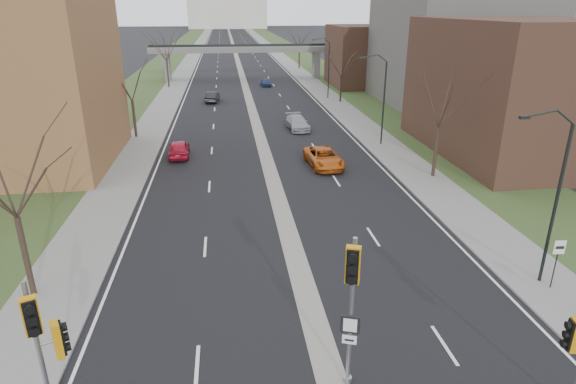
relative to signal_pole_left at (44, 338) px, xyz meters
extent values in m
cube|color=black|center=(9.17, 150.42, -3.66)|extent=(20.00, 600.00, 0.01)
cube|color=gray|center=(9.17, 150.42, -3.66)|extent=(1.20, 600.00, 0.02)
cube|color=gray|center=(21.17, 150.42, -3.60)|extent=(4.00, 600.00, 0.12)
cube|color=gray|center=(-2.83, 150.42, -3.60)|extent=(4.00, 600.00, 0.12)
cube|color=#324821|center=(27.17, 150.42, -3.61)|extent=(8.00, 600.00, 0.10)
cube|color=#324821|center=(-8.83, 150.42, -3.61)|extent=(8.00, 600.00, 0.10)
cube|color=#452920|center=(33.17, 28.42, 2.34)|extent=(16.00, 20.00, 12.00)
cube|color=#5A5852|center=(37.17, 52.42, 3.84)|extent=(18.00, 22.00, 15.00)
cube|color=#452920|center=(31.17, 70.42, 1.34)|extent=(14.00, 14.00, 10.00)
cube|color=slate|center=(-4.83, 80.42, -1.16)|extent=(1.20, 2.50, 5.00)
cube|color=slate|center=(23.17, 80.42, -1.16)|extent=(1.20, 2.50, 5.00)
cube|color=slate|center=(9.17, 80.42, 1.84)|extent=(34.00, 3.00, 1.00)
cube|color=black|center=(9.17, 80.42, 2.54)|extent=(34.00, 0.15, 0.50)
cube|color=silver|center=(9.17, 320.42, 6.34)|extent=(48.00, 42.00, 20.00)
cylinder|color=black|center=(20.97, 6.42, 0.46)|extent=(0.16, 0.16, 8.00)
cube|color=black|center=(18.67, 6.42, 4.81)|extent=(0.45, 0.18, 0.14)
cylinder|color=black|center=(20.97, 32.42, 0.46)|extent=(0.16, 0.16, 8.00)
cube|color=black|center=(18.67, 32.42, 4.81)|extent=(0.45, 0.18, 0.14)
cylinder|color=black|center=(20.97, 58.42, 0.46)|extent=(0.16, 0.16, 8.00)
cube|color=black|center=(18.67, 58.42, 4.81)|extent=(0.45, 0.18, 0.14)
cylinder|color=#382B21|center=(-3.83, 8.42, -1.54)|extent=(0.28, 0.28, 4.00)
cylinder|color=#382B21|center=(-3.83, 38.42, -1.67)|extent=(0.28, 0.28, 3.75)
cylinder|color=#382B21|center=(-3.83, 72.42, -1.42)|extent=(0.28, 0.28, 4.25)
cylinder|color=#382B21|center=(22.17, 22.42, -1.54)|extent=(0.28, 0.28, 4.00)
cylinder|color=#382B21|center=(22.17, 55.42, -1.79)|extent=(0.28, 0.28, 3.50)
cylinder|color=#382B21|center=(22.17, 95.42, -1.42)|extent=(0.28, 0.28, 4.25)
cylinder|color=gray|center=(-0.27, 0.10, -0.86)|extent=(0.15, 0.15, 5.60)
cube|color=#C7830B|center=(-0.05, -0.39, 1.07)|extent=(0.59, 0.58, 1.24)
cube|color=#C7830B|center=(0.21, 0.33, -0.33)|extent=(0.58, 0.59, 1.24)
cylinder|color=gray|center=(9.73, 0.94, -0.69)|extent=(0.16, 0.16, 5.94)
cylinder|color=gray|center=(9.73, 0.94, -3.55)|extent=(0.32, 0.32, 0.23)
cube|color=#C7830B|center=(9.54, 0.40, 1.59)|extent=(0.60, 0.59, 1.31)
cube|color=black|center=(9.73, 0.94, -1.04)|extent=(0.66, 0.27, 0.69)
cube|color=silver|center=(9.73, 0.94, -1.66)|extent=(0.50, 0.21, 0.34)
cube|color=#C7830B|center=(16.49, -1.27, -0.54)|extent=(0.47, 0.49, 1.16)
cylinder|color=black|center=(21.10, 5.74, -2.44)|extent=(0.06, 0.06, 2.21)
cube|color=silver|center=(21.10, 5.74, -1.33)|extent=(0.55, 0.08, 0.70)
imported|color=#B5142B|center=(1.25, 30.89, -2.89)|extent=(2.02, 4.63, 1.55)
imported|color=black|center=(3.83, 57.94, -2.91)|extent=(2.14, 4.71, 1.50)
imported|color=#BF5714|center=(13.91, 26.36, -2.88)|extent=(3.00, 5.81, 1.57)
imported|color=#95969C|center=(13.60, 39.90, -2.91)|extent=(2.46, 5.34, 1.51)
imported|color=navy|center=(12.74, 71.86, -3.02)|extent=(1.78, 3.88, 1.29)
camera|label=1|loc=(5.75, -12.73, 9.32)|focal=30.00mm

